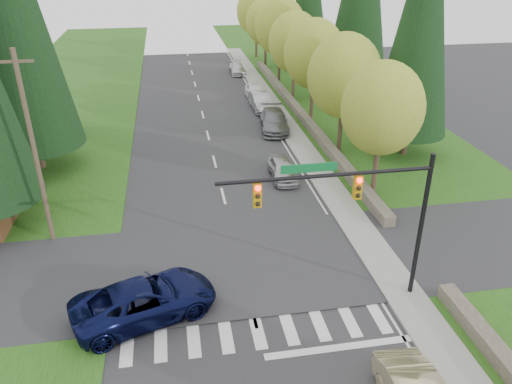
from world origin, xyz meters
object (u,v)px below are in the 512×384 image
object	(u,v)px
parked_car_c	(261,101)
parked_car_b	(274,121)
parked_car_e	(237,69)
parked_car_d	(255,91)
parked_car_a	(283,169)
suv_navy	(145,300)

from	to	relation	value
parked_car_c	parked_car_b	bearing A→B (deg)	-91.03
parked_car_b	parked_car_e	size ratio (longest dim) A/B	1.28
parked_car_b	parked_car_d	world-z (taller)	parked_car_b
parked_car_d	parked_car_b	bearing A→B (deg)	-87.02
parked_car_b	parked_car_c	bearing A→B (deg)	97.84
parked_car_a	parked_car_e	world-z (taller)	parked_car_a
parked_car_c	parked_car_e	world-z (taller)	parked_car_c
parked_car_a	parked_car_b	world-z (taller)	parked_car_b
suv_navy	parked_car_d	distance (m)	32.89
parked_car_d	parked_car_e	size ratio (longest dim) A/B	1.04
parked_car_c	parked_car_d	bearing A→B (deg)	87.42
parked_car_a	parked_car_d	size ratio (longest dim) A/B	0.89
suv_navy	parked_car_b	distance (m)	24.04
suv_navy	parked_car_e	size ratio (longest dim) A/B	1.42
parked_car_e	parked_car_a	bearing A→B (deg)	-91.64
parked_car_a	parked_car_c	bearing A→B (deg)	86.60
parked_car_c	parked_car_e	xyz separation A→B (m)	(-0.21, 14.42, -0.18)
parked_car_c	parked_car_d	size ratio (longest dim) A/B	1.09
parked_car_a	parked_car_e	distance (m)	29.70
parked_car_c	parked_car_a	bearing A→B (deg)	-96.65
parked_car_a	parked_car_b	size ratio (longest dim) A/B	0.72
parked_car_d	parked_car_e	xyz separation A→B (m)	(-0.27, 10.73, -0.14)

